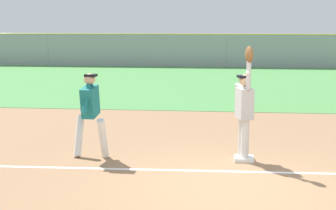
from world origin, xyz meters
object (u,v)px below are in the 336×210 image
(first_base, at_px, (244,159))
(parked_car_tan, at_px, (68,52))
(fielder, at_px, (245,105))
(baseball, at_px, (248,73))
(parked_car_green, at_px, (241,53))
(parked_car_blue, at_px, (319,53))
(parked_car_white, at_px, (151,52))
(runner, at_px, (90,109))

(first_base, height_order, parked_car_tan, parked_car_tan)
(fielder, bearing_deg, first_base, 122.39)
(fielder, height_order, baseball, fielder)
(parked_car_green, xyz_separation_m, parked_car_blue, (5.01, -0.07, 0.00))
(fielder, bearing_deg, parked_car_white, -92.91)
(baseball, bearing_deg, parked_car_tan, 114.29)
(baseball, relative_size, parked_car_blue, 0.02)
(baseball, height_order, parked_car_green, baseball)
(fielder, xyz_separation_m, baseball, (0.03, -0.23, 0.66))
(parked_car_blue, bearing_deg, first_base, -100.20)
(parked_car_green, height_order, parked_car_blue, same)
(parked_car_white, relative_size, parked_car_green, 1.01)
(first_base, relative_size, parked_car_tan, 0.08)
(parked_car_white, relative_size, parked_car_blue, 1.01)
(parked_car_white, bearing_deg, first_base, -82.21)
(fielder, xyz_separation_m, parked_car_tan, (-10.91, 24.01, -0.45))
(parked_car_green, bearing_deg, fielder, -88.15)
(runner, xyz_separation_m, parked_car_green, (3.77, 24.19, -0.32))
(baseball, xyz_separation_m, parked_car_green, (0.67, 24.33, -1.10))
(first_base, height_order, parked_car_blue, parked_car_blue)
(fielder, relative_size, parked_car_blue, 0.51)
(fielder, bearing_deg, parked_car_green, -106.89)
(fielder, distance_m, parked_car_tan, 26.37)
(parked_car_white, distance_m, parked_car_blue, 11.02)
(parked_car_green, bearing_deg, parked_car_white, -178.28)
(fielder, relative_size, parked_car_green, 0.51)
(baseball, bearing_deg, runner, 177.35)
(first_base, height_order, baseball, baseball)
(baseball, bearing_deg, first_base, 94.87)
(runner, xyz_separation_m, baseball, (3.11, -0.14, 0.78))
(baseball, relative_size, parked_car_tan, 0.02)
(first_base, xyz_separation_m, baseball, (0.02, -0.22, 1.74))
(runner, height_order, parked_car_white, runner)
(parked_car_tan, height_order, parked_car_blue, same)
(runner, height_order, parked_car_tan, runner)
(first_base, xyz_separation_m, parked_car_tan, (-10.92, 24.02, 0.63))
(parked_car_white, bearing_deg, parked_car_blue, -5.92)
(first_base, height_order, parked_car_green, parked_car_green)
(fielder, height_order, parked_car_tan, fielder)
(runner, relative_size, baseball, 23.24)
(fielder, relative_size, parked_car_tan, 0.50)
(parked_car_white, distance_m, parked_car_green, 6.01)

